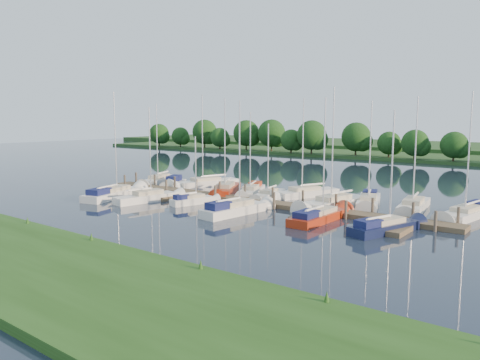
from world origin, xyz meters
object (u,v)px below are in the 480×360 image
Objects in this scene: sailboat_n_0 at (159,181)px; sailboat_s_2 at (193,201)px; motorboat at (174,183)px; sailboat_n_5 at (269,196)px; dock at (247,202)px.

sailboat_n_0 reaches higher than sailboat_s_2.
sailboat_n_5 is (14.28, -0.01, -0.08)m from motorboat.
motorboat is 12.63m from sailboat_s_2.
sailboat_n_5 is at bearing 158.72° from sailboat_n_0.
dock is 18.21m from sailboat_n_0.
sailboat_n_5 reaches higher than dock.
sailboat_s_2 reaches higher than dock.
motorboat is at bearing 164.27° from dock.
motorboat is (3.23, -0.54, 0.07)m from sailboat_n_0.
sailboat_s_2 reaches higher than motorboat.
sailboat_n_5 is at bearing 91.67° from dock.
sailboat_n_5 is 8.40m from sailboat_s_2.
motorboat is 0.74× the size of sailboat_s_2.
dock is 7.73× the size of motorboat.
sailboat_n_5 is at bearing 157.50° from motorboat.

